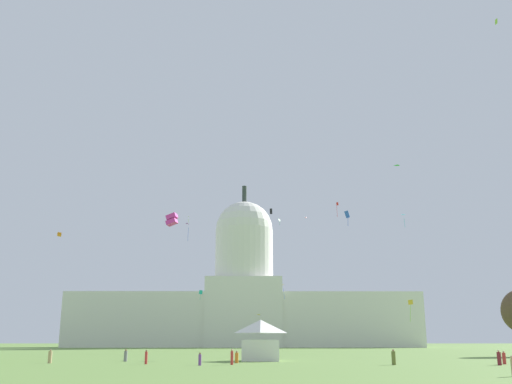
# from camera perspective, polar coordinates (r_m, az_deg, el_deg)

# --- Properties ---
(capitol_building) EXTENTS (130.04, 25.63, 62.05)m
(capitol_building) POSITION_cam_1_polar(r_m,az_deg,el_deg) (221.07, -1.22, -10.87)
(capitol_building) COLOR silver
(capitol_building) RESTS_ON ground_plane
(event_tent) EXTENTS (5.46, 5.49, 5.55)m
(event_tent) POSITION_cam_1_polar(r_m,az_deg,el_deg) (82.14, 0.46, -14.54)
(event_tent) COLOR white
(event_tent) RESTS_ON ground_plane
(person_tan_mid_center) EXTENTS (0.62, 0.62, 1.66)m
(person_tan_mid_center) POSITION_cam_1_polar(r_m,az_deg,el_deg) (78.74, -19.80, -15.18)
(person_tan_mid_center) COLOR tan
(person_tan_mid_center) RESTS_ON ground_plane
(person_maroon_deep_crowd) EXTENTS (0.54, 0.54, 1.71)m
(person_maroon_deep_crowd) POSITION_cam_1_polar(r_m,az_deg,el_deg) (74.00, 23.03, -14.98)
(person_maroon_deep_crowd) COLOR maroon
(person_maroon_deep_crowd) RESTS_ON ground_plane
(person_red_back_center) EXTENTS (0.44, 0.44, 1.78)m
(person_red_back_center) POSITION_cam_1_polar(r_m,az_deg,el_deg) (69.93, -2.41, -16.11)
(person_red_back_center) COLOR red
(person_red_back_center) RESTS_ON ground_plane
(person_olive_front_left) EXTENTS (0.48, 0.48, 1.77)m
(person_olive_front_left) POSITION_cam_1_polar(r_m,az_deg,el_deg) (71.30, 13.52, -15.74)
(person_olive_front_left) COLOR olive
(person_olive_front_left) RESTS_ON ground_plane
(person_purple_mid_left) EXTENTS (0.42, 0.42, 1.45)m
(person_purple_mid_left) POSITION_cam_1_polar(r_m,az_deg,el_deg) (68.26, -5.60, -16.24)
(person_purple_mid_left) COLOR #703D93
(person_purple_mid_left) RESTS_ON ground_plane
(person_red_near_tree_east) EXTENTS (0.46, 0.46, 1.67)m
(person_red_near_tree_east) POSITION_cam_1_polar(r_m,az_deg,el_deg) (72.83, -10.87, -15.85)
(person_red_near_tree_east) COLOR red
(person_red_near_tree_east) RESTS_ON ground_plane
(person_grey_lawn_far_left) EXTENTS (0.65, 0.65, 1.61)m
(person_grey_lawn_far_left) POSITION_cam_1_polar(r_m,az_deg,el_deg) (82.03, -12.84, -15.61)
(person_grey_lawn_far_left) COLOR gray
(person_grey_lawn_far_left) RESTS_ON ground_plane
(person_red_edge_east) EXTENTS (0.50, 0.50, 1.55)m
(person_red_edge_east) POSITION_cam_1_polar(r_m,az_deg,el_deg) (77.37, 23.44, -14.92)
(person_red_edge_east) COLOR red
(person_red_edge_east) RESTS_ON ground_plane
(person_orange_front_center) EXTENTS (0.59, 0.59, 1.50)m
(person_orange_front_center) POSITION_cam_1_polar(r_m,az_deg,el_deg) (74.85, -1.93, -16.13)
(person_orange_front_center) COLOR orange
(person_orange_front_center) RESTS_ON ground_plane
(kite_gold_low) EXTENTS (0.96, 0.50, 3.88)m
(kite_gold_low) POSITION_cam_1_polar(r_m,az_deg,el_deg) (108.11, 15.11, -10.79)
(kite_gold_low) COLOR gold
(kite_green_high) EXTENTS (1.26, 0.97, 0.19)m
(kite_green_high) POSITION_cam_1_polar(r_m,az_deg,el_deg) (133.73, 13.95, 2.52)
(kite_green_high) COLOR green
(kite_orange_mid) EXTENTS (0.89, 0.88, 0.71)m
(kite_orange_mid) POSITION_cam_1_polar(r_m,az_deg,el_deg) (105.90, -18.97, -4.01)
(kite_orange_mid) COLOR orange
(kite_cyan_mid) EXTENTS (1.21, 0.95, 2.73)m
(kite_cyan_mid) POSITION_cam_1_polar(r_m,az_deg,el_deg) (136.08, 14.58, -2.42)
(kite_cyan_mid) COLOR #33BCDB
(kite_red_high) EXTENTS (0.63, 0.34, 3.83)m
(kite_red_high) POSITION_cam_1_polar(r_m,az_deg,el_deg) (146.52, 8.08, -1.44)
(kite_red_high) COLOR red
(kite_yellow_low) EXTENTS (1.54, 1.87, 0.43)m
(kite_yellow_low) POSITION_cam_1_polar(r_m,az_deg,el_deg) (193.05, 0.45, -12.30)
(kite_yellow_low) COLOR yellow
(kite_white_high) EXTENTS (0.70, 1.06, 2.02)m
(kite_white_high) POSITION_cam_1_polar(r_m,az_deg,el_deg) (196.56, -6.64, -2.55)
(kite_white_high) COLOR white
(kite_black_mid) EXTENTS (0.60, 0.47, 1.41)m
(kite_black_mid) POSITION_cam_1_polar(r_m,az_deg,el_deg) (133.06, 1.50, -1.93)
(kite_black_mid) COLOR black
(kite_blue_mid) EXTENTS (1.08, 0.76, 2.96)m
(kite_blue_mid) POSITION_cam_1_polar(r_m,az_deg,el_deg) (109.41, 9.06, -2.29)
(kite_blue_mid) COLOR blue
(kite_turquoise_low) EXTENTS (1.23, 0.31, 3.07)m
(kite_turquoise_low) POSITION_cam_1_polar(r_m,az_deg,el_deg) (188.28, -5.52, -9.93)
(kite_turquoise_low) COLOR teal
(kite_lime_high) EXTENTS (0.24, 0.51, 0.86)m
(kite_lime_high) POSITION_cam_1_polar(r_m,az_deg,el_deg) (97.21, 22.78, 15.36)
(kite_lime_high) COLOR #8CD133
(kite_magenta_low) EXTENTS (1.34, 1.26, 1.39)m
(kite_magenta_low) POSITION_cam_1_polar(r_m,az_deg,el_deg) (63.11, -8.37, -2.73)
(kite_magenta_low) COLOR #D1339E
(kite_violet_mid) EXTENTS (1.17, 1.28, 4.05)m
(kite_violet_mid) POSITION_cam_1_polar(r_m,az_deg,el_deg) (150.26, -6.67, -3.51)
(kite_violet_mid) COLOR purple
(kite_pink_high) EXTENTS (1.24, 1.42, 0.30)m
(kite_pink_high) POSITION_cam_1_polar(r_m,az_deg,el_deg) (205.82, 4.90, -2.68)
(kite_pink_high) COLOR pink
(kite_gold_low_b) EXTENTS (0.76, 1.61, 3.93)m
(kite_gold_low_b) POSITION_cam_1_polar(r_m,az_deg,el_deg) (166.15, 2.84, -9.37)
(kite_gold_low_b) COLOR gold
(kite_green_high_b) EXTENTS (0.75, 0.87, 2.23)m
(kite_green_high_b) POSITION_cam_1_polar(r_m,az_deg,el_deg) (201.55, 2.34, -2.84)
(kite_green_high_b) COLOR green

